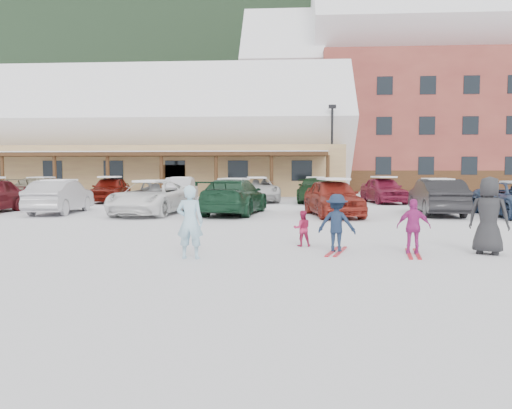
# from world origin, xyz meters

# --- Properties ---
(ground) EXTENTS (160.00, 160.00, 0.00)m
(ground) POSITION_xyz_m (0.00, 0.00, 0.00)
(ground) COLOR white
(ground) RESTS_ON ground
(forested_hillside) EXTENTS (300.00, 70.00, 38.00)m
(forested_hillside) POSITION_xyz_m (0.00, 85.00, 19.00)
(forested_hillside) COLOR black
(forested_hillside) RESTS_ON ground
(day_lodge) EXTENTS (29.12, 12.50, 10.38)m
(day_lodge) POSITION_xyz_m (-9.00, 27.96, 3.94)
(day_lodge) COLOR tan
(day_lodge) RESTS_ON ground
(alpine_hotel) EXTENTS (31.48, 14.01, 21.48)m
(alpine_hotel) POSITION_xyz_m (14.27, 38.00, 8.63)
(alpine_hotel) COLOR maroon
(alpine_hotel) RESTS_ON ground
(lamp_post) EXTENTS (0.50, 0.25, 6.27)m
(lamp_post) POSITION_xyz_m (4.04, 23.11, 3.54)
(lamp_post) COLOR black
(lamp_post) RESTS_ON ground
(conifer_2) EXTENTS (5.28, 5.28, 12.24)m
(conifer_2) POSITION_xyz_m (-30.00, 42.00, 6.83)
(conifer_2) COLOR black
(conifer_2) RESTS_ON ground
(conifer_3) EXTENTS (3.96, 3.96, 9.18)m
(conifer_3) POSITION_xyz_m (6.00, 44.00, 5.12)
(conifer_3) COLOR black
(conifer_3) RESTS_ON ground
(adult_skier) EXTENTS (0.58, 0.39, 1.55)m
(adult_skier) POSITION_xyz_m (-0.95, -1.10, 0.77)
(adult_skier) COLOR #A3D3EA
(adult_skier) RESTS_ON ground
(toddler_red) EXTENTS (0.46, 0.38, 0.88)m
(toddler_red) POSITION_xyz_m (1.45, 0.75, 0.44)
(toddler_red) COLOR #AF204C
(toddler_red) RESTS_ON ground
(child_navy) EXTENTS (0.95, 0.70, 1.32)m
(child_navy) POSITION_xyz_m (2.20, -0.07, 0.66)
(child_navy) COLOR #15233C
(child_navy) RESTS_ON ground
(skis_child_navy) EXTENTS (0.58, 1.40, 0.03)m
(skis_child_navy) POSITION_xyz_m (2.20, -0.07, 0.01)
(skis_child_navy) COLOR red
(skis_child_navy) RESTS_ON ground
(child_magenta) EXTENTS (0.76, 0.41, 1.23)m
(child_magenta) POSITION_xyz_m (3.86, -0.27, 0.61)
(child_magenta) COLOR #B22A83
(child_magenta) RESTS_ON ground
(skis_child_magenta) EXTENTS (0.43, 1.41, 0.03)m
(skis_child_magenta) POSITION_xyz_m (3.86, -0.27, 0.01)
(skis_child_magenta) COLOR red
(skis_child_magenta) RESTS_ON ground
(bystander_dark) EXTENTS (1.00, 0.89, 1.72)m
(bystander_dark) POSITION_xyz_m (5.51, -0.13, 0.86)
(bystander_dark) COLOR #262629
(bystander_dark) RESTS_ON ground
(parked_car_1) EXTENTS (1.78, 4.40, 1.42)m
(parked_car_1) POSITION_xyz_m (-8.65, 9.33, 0.71)
(parked_car_1) COLOR #ADABB1
(parked_car_1) RESTS_ON ground
(parked_car_2) EXTENTS (2.92, 5.30, 1.40)m
(parked_car_2) POSITION_xyz_m (-4.60, 9.05, 0.70)
(parked_car_2) COLOR white
(parked_car_2) RESTS_ON ground
(parked_car_3) EXTENTS (2.73, 5.34, 1.48)m
(parked_car_3) POSITION_xyz_m (-1.17, 9.37, 0.74)
(parked_car_3) COLOR #173C26
(parked_car_3) RESTS_ON ground
(parked_car_4) EXTENTS (2.48, 4.66, 1.51)m
(parked_car_4) POSITION_xyz_m (2.89, 8.79, 0.75)
(parked_car_4) COLOR maroon
(parked_car_4) RESTS_ON ground
(parked_car_5) EXTENTS (1.82, 4.59, 1.48)m
(parked_car_5) POSITION_xyz_m (7.24, 9.66, 0.74)
(parked_car_5) COLOR black
(parked_car_5) RESTS_ON ground
(parked_car_7) EXTENTS (2.21, 4.98, 1.42)m
(parked_car_7) POSITION_xyz_m (-13.29, 16.81, 0.71)
(parked_car_7) COLOR gray
(parked_car_7) RESTS_ON ground
(parked_car_8) EXTENTS (2.18, 4.46, 1.47)m
(parked_car_8) POSITION_xyz_m (-9.13, 16.62, 0.73)
(parked_car_8) COLOR #63110A
(parked_car_8) RESTS_ON ground
(parked_car_9) EXTENTS (1.79, 4.39, 1.41)m
(parked_car_9) POSITION_xyz_m (-5.16, 17.40, 0.71)
(parked_car_9) COLOR silver
(parked_car_9) RESTS_ON ground
(parked_car_10) EXTENTS (3.14, 5.41, 1.42)m
(parked_car_10) POSITION_xyz_m (-0.77, 17.71, 0.71)
(parked_car_10) COLOR silver
(parked_car_10) RESTS_ON ground
(parked_car_11) EXTENTS (2.34, 5.06, 1.43)m
(parked_car_11) POSITION_xyz_m (2.63, 17.18, 0.72)
(parked_car_11) COLOR #18361C
(parked_car_11) RESTS_ON ground
(parked_car_12) EXTENTS (2.35, 4.53, 1.47)m
(parked_car_12) POSITION_xyz_m (6.42, 16.99, 0.74)
(parked_car_12) COLOR maroon
(parked_car_12) RESTS_ON ground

